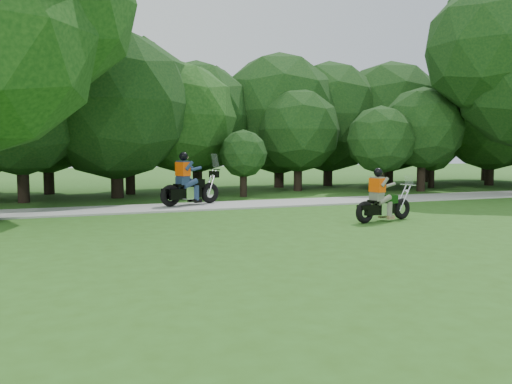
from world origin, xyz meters
TOP-DOWN VIEW (x-y plane):
  - ground at (0.00, 0.00)m, footprint 100.00×100.00m
  - walkway at (0.00, 8.00)m, footprint 60.00×2.20m
  - tree_line at (0.09, 14.66)m, footprint 40.57×11.64m
  - chopper_motorcycle at (-0.28, 2.86)m, footprint 2.06×0.80m
  - touring_motorcycle at (-4.52, 8.22)m, footprint 2.32×1.38m

SIDE VIEW (x-z plane):
  - ground at x=0.00m, z-range 0.00..0.00m
  - walkway at x=0.00m, z-range 0.00..0.06m
  - chopper_motorcycle at x=-0.28m, z-range -0.19..1.29m
  - touring_motorcycle at x=-4.52m, z-range -0.19..1.65m
  - tree_line at x=0.09m, z-range -0.15..7.35m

